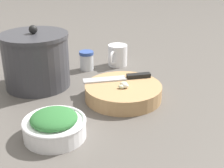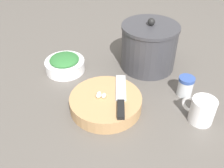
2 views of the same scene
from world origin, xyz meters
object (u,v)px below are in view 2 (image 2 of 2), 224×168
object	(u,v)px
garlic_cloves	(100,95)
coffee_mug	(202,110)
herb_bowl	(65,64)
spice_jar	(185,86)
chef_knife	(121,98)
stock_pot	(149,47)
cutting_board	(106,102)

from	to	relation	value
garlic_cloves	coffee_mug	xyz separation A→B (m)	(0.29, 0.14, -0.01)
garlic_cloves	herb_bowl	world-z (taller)	herb_bowl
garlic_cloves	spice_jar	distance (m)	0.30
chef_knife	coffee_mug	xyz separation A→B (m)	(0.23, 0.11, -0.01)
garlic_cloves	stock_pot	distance (m)	0.31
cutting_board	garlic_cloves	world-z (taller)	garlic_cloves
cutting_board	stock_pot	xyz separation A→B (m)	(-0.02, 0.30, 0.07)
chef_knife	garlic_cloves	bearing A→B (deg)	169.98
garlic_cloves	coffee_mug	size ratio (longest dim) A/B	0.36
chef_knife	herb_bowl	size ratio (longest dim) A/B	1.21
cutting_board	coffee_mug	world-z (taller)	coffee_mug
herb_bowl	chef_knife	bearing A→B (deg)	-10.09
chef_knife	stock_pot	bearing A→B (deg)	67.27
cutting_board	herb_bowl	world-z (taller)	herb_bowl
spice_jar	stock_pot	xyz separation A→B (m)	(-0.20, 0.08, 0.05)
chef_knife	coffee_mug	size ratio (longest dim) A/B	1.77
chef_knife	herb_bowl	xyz separation A→B (m)	(-0.31, 0.06, -0.02)
garlic_cloves	coffee_mug	bearing A→B (deg)	25.81
stock_pot	spice_jar	bearing A→B (deg)	-22.21
herb_bowl	spice_jar	bearing A→B (deg)	17.97
cutting_board	chef_knife	xyz separation A→B (m)	(0.04, 0.02, 0.03)
spice_jar	coffee_mug	bearing A→B (deg)	-44.60
herb_bowl	coffee_mug	distance (m)	0.54
garlic_cloves	stock_pot	xyz separation A→B (m)	(-0.00, 0.31, 0.04)
chef_knife	stock_pot	xyz separation A→B (m)	(-0.06, 0.28, 0.04)
cutting_board	herb_bowl	size ratio (longest dim) A/B	1.50
herb_bowl	stock_pot	distance (m)	0.34
cutting_board	coffee_mug	size ratio (longest dim) A/B	2.21
spice_jar	coffee_mug	xyz separation A→B (m)	(0.09, -0.09, 0.00)
cutting_board	garlic_cloves	distance (m)	0.03
cutting_board	stock_pot	distance (m)	0.31
garlic_cloves	coffee_mug	world-z (taller)	coffee_mug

